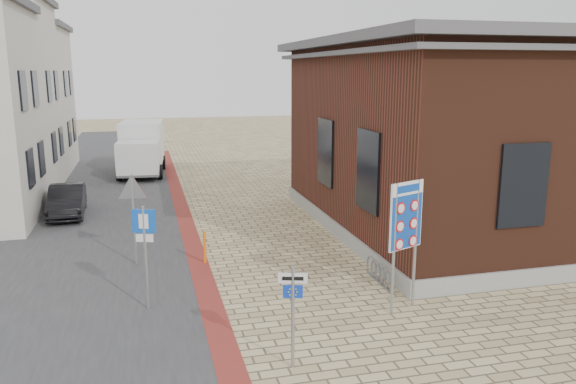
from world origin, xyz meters
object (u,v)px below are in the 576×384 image
sedan (67,201)px  parking_sign (145,240)px  bollard (205,248)px  box_truck (141,148)px  border_sign (406,218)px  essen_sign (293,303)px

sedan → parking_sign: bearing=-75.8°
sedan → bollard: size_ratio=3.72×
box_truck → border_sign: 21.33m
parking_sign → bollard: parking_sign is taller
sedan → bollard: sedan is taller
box_truck → bollard: (1.75, -15.93, -0.99)m
parking_sign → essen_sign: bearing=-33.9°
border_sign → parking_sign: (-6.00, 1.50, -0.52)m
sedan → parking_sign: size_ratio=1.44×
border_sign → sedan: bearing=104.7°
sedan → border_sign: border_sign is taller
essen_sign → sedan: bearing=129.1°
essen_sign → parking_sign: 4.44m
sedan → border_sign: size_ratio=1.17×
border_sign → parking_sign: bearing=143.0°
box_truck → essen_sign: size_ratio=2.74×
sedan → bollard: 8.55m
border_sign → bollard: 6.48m
sedan → essen_sign: essen_sign is taller
sedan → parking_sign: parking_sign is taller
parking_sign → box_truck: bearing=108.6°
border_sign → box_truck: bearing=83.5°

